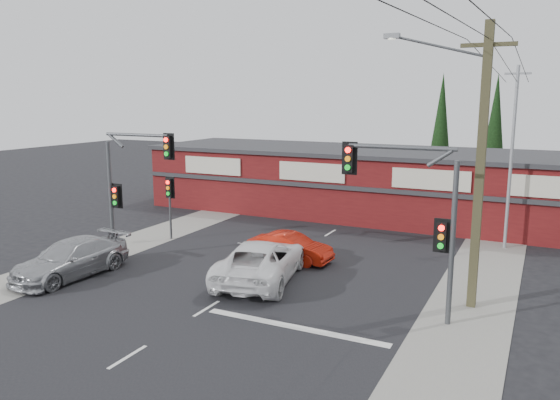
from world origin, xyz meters
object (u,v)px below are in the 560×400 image
at_px(shop_building, 349,180).
at_px(utility_pole, 477,158).
at_px(red_sedan, 290,247).
at_px(white_suv, 261,261).
at_px(silver_suv, 71,259).

bearing_deg(shop_building, utility_pole, -56.24).
height_order(red_sedan, utility_pole, utility_pole).
bearing_deg(shop_building, red_sedan, -84.12).
relative_size(white_suv, red_sedan, 1.54).
relative_size(red_sedan, shop_building, 0.14).
bearing_deg(shop_building, white_suv, -85.12).
height_order(white_suv, shop_building, shop_building).
height_order(silver_suv, utility_pole, utility_pole).
bearing_deg(utility_pole, white_suv, -174.63).
relative_size(shop_building, utility_pole, 2.73).
bearing_deg(red_sedan, white_suv, -176.92).
bearing_deg(white_suv, silver_suv, 10.76).
xyz_separation_m(silver_suv, utility_pole, (15.54, 3.88, 4.62)).
xyz_separation_m(shop_building, utility_pole, (9.36, -14.00, 3.26)).
distance_m(white_suv, silver_suv, 8.07).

